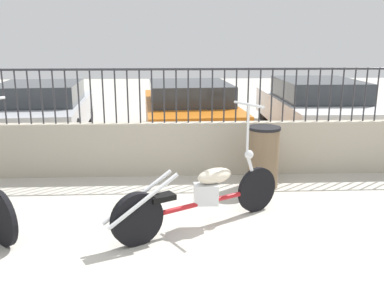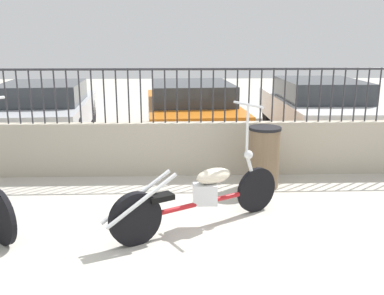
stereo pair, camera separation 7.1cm
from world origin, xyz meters
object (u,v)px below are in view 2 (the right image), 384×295
at_px(car_orange, 191,109).
at_px(trash_bin, 264,157).
at_px(motorcycle_red, 194,196).
at_px(car_silver, 45,109).
at_px(car_white, 317,107).

bearing_deg(car_orange, trash_bin, -167.17).
relative_size(motorcycle_red, car_silver, 0.49).
height_order(car_orange, car_white, car_white).
distance_m(motorcycle_red, trash_bin, 1.78).
bearing_deg(car_white, motorcycle_red, 149.53).
xyz_separation_m(trash_bin, car_silver, (-4.16, 3.42, 0.18)).
bearing_deg(motorcycle_red, car_silver, 92.16).
height_order(motorcycle_red, car_silver, motorcycle_red).
bearing_deg(motorcycle_red, car_orange, 58.32).
xyz_separation_m(car_silver, car_white, (6.01, -0.05, 0.03)).
relative_size(car_silver, car_orange, 0.95).
bearing_deg(trash_bin, motorcycle_red, -127.30).
bearing_deg(motorcycle_red, trash_bin, 22.37).
distance_m(motorcycle_red, car_white, 5.62).
bearing_deg(car_orange, motorcycle_red, 174.70).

